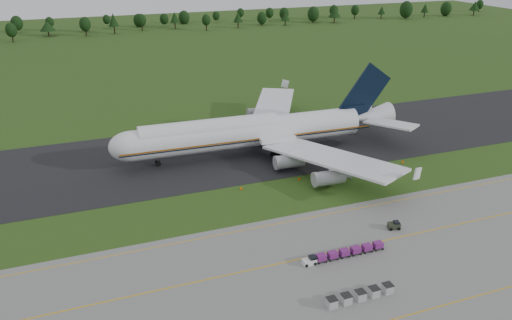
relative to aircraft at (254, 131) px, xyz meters
name	(u,v)px	position (x,y,z in m)	size (l,w,h in m)	color
ground	(264,200)	(-6.62, -24.25, -6.00)	(600.00, 600.00, 0.00)	#274514
apron	(344,301)	(-6.62, -58.25, -5.97)	(300.00, 52.00, 0.06)	slate
taxiway	(225,151)	(-6.62, 3.75, -5.96)	(300.00, 40.00, 0.08)	black
apron_markings	(323,274)	(-6.62, -51.23, -5.94)	(300.00, 30.20, 0.01)	#D79D0C
tree_line	(124,23)	(-10.06, 194.53, 0.11)	(529.06, 21.78, 11.65)	black
aircraft	(254,131)	(0.00, 0.00, 0.00)	(74.54, 72.98, 21.02)	white
baggage_train	(343,253)	(-1.25, -48.08, -5.22)	(15.25, 1.38, 1.33)	white
utility_cart	(394,226)	(12.20, -43.35, -5.36)	(2.42, 1.78, 1.20)	#292F21
uld_row	(360,295)	(-4.28, -58.81, -5.20)	(11.10, 1.50, 1.48)	#A8A8A8
edge_markers	(326,175)	(11.11, -18.31, -5.73)	(41.90, 0.30, 0.60)	#DF5207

